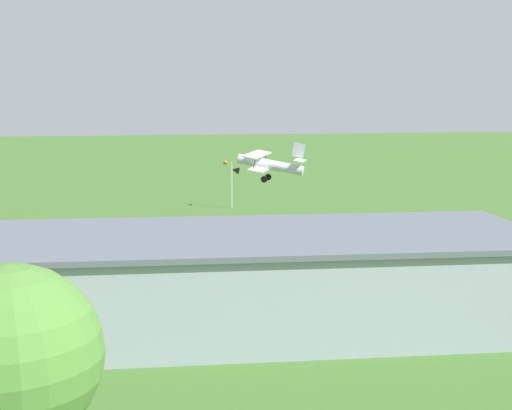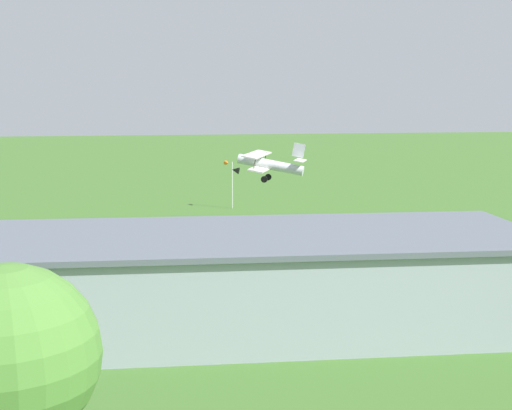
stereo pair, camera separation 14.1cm
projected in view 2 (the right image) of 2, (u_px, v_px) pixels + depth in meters
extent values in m
plane|color=#3D6628|center=(233.00, 236.00, 76.41)|extent=(400.00, 400.00, 0.00)
cube|color=#99A3AD|center=(254.00, 282.00, 46.30)|extent=(37.38, 15.12, 5.97)
cube|color=slate|center=(254.00, 236.00, 45.81)|extent=(38.01, 15.75, 0.35)
cube|color=#384251|center=(245.00, 266.00, 52.88)|extent=(9.99, 0.71, 4.90)
cylinder|color=silver|center=(271.00, 165.00, 67.97)|extent=(6.43, 3.37, 2.03)
cone|color=black|center=(235.00, 170.00, 68.83)|extent=(1.00, 0.92, 0.78)
cube|color=silver|center=(263.00, 167.00, 68.17)|extent=(4.14, 7.39, 0.36)
cube|color=silver|center=(257.00, 154.00, 68.11)|extent=(4.14, 7.39, 0.36)
cube|color=silver|center=(299.00, 150.00, 67.15)|extent=(1.24, 0.59, 1.47)
cube|color=silver|center=(300.00, 160.00, 67.26)|extent=(1.82, 2.75, 0.23)
cylinder|color=black|center=(268.00, 177.00, 69.18)|extent=(0.65, 0.37, 0.64)
cylinder|color=black|center=(264.00, 179.00, 67.35)|extent=(0.65, 0.37, 0.64)
cylinder|color=#332D28|center=(265.00, 159.00, 70.42)|extent=(0.31, 0.19, 1.34)
cylinder|color=#332D28|center=(255.00, 163.00, 65.86)|extent=(0.31, 0.19, 1.34)
cube|color=#1E6B38|center=(20.00, 272.00, 58.28)|extent=(2.31, 4.43, 0.80)
cube|color=#2D3842|center=(19.00, 264.00, 58.18)|extent=(1.85, 2.56, 0.54)
cylinder|color=black|center=(25.00, 281.00, 56.95)|extent=(0.30, 0.66, 0.64)
cylinder|color=black|center=(4.00, 281.00, 56.90)|extent=(0.30, 0.66, 0.64)
cylinder|color=black|center=(35.00, 272.00, 59.79)|extent=(0.30, 0.66, 0.64)
cylinder|color=black|center=(14.00, 272.00, 59.74)|extent=(0.30, 0.66, 0.64)
cylinder|color=navy|center=(380.00, 249.00, 67.99)|extent=(0.43, 0.43, 0.89)
cylinder|color=orange|center=(381.00, 241.00, 67.87)|extent=(0.51, 0.51, 0.63)
sphere|color=#9E704C|center=(381.00, 237.00, 67.80)|extent=(0.24, 0.24, 0.24)
cylinder|color=#B23333|center=(49.00, 261.00, 63.47)|extent=(0.37, 0.37, 0.79)
cylinder|color=#3F3F47|center=(48.00, 253.00, 63.37)|extent=(0.43, 0.43, 0.56)
sphere|color=brown|center=(48.00, 249.00, 63.31)|extent=(0.21, 0.21, 0.21)
sphere|color=#4C7F33|center=(8.00, 355.00, 23.37)|extent=(6.22, 6.22, 6.22)
cylinder|color=silver|center=(232.00, 185.00, 94.95)|extent=(0.12, 0.12, 6.34)
cone|color=orange|center=(227.00, 163.00, 94.37)|extent=(0.79, 1.38, 0.60)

